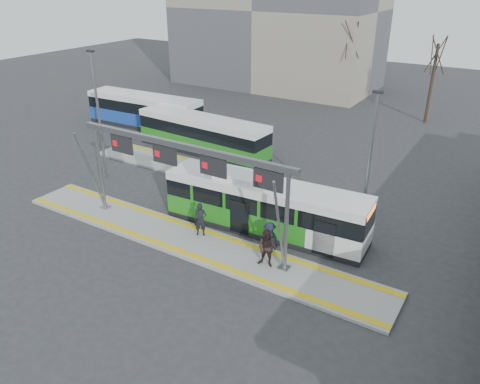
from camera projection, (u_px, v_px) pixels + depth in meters
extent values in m
plane|color=#2D2D30|center=(189.00, 242.00, 24.74)|extent=(120.00, 120.00, 0.00)
cube|color=gray|center=(189.00, 240.00, 24.70)|extent=(22.00, 3.00, 0.15)
cube|color=gray|center=(213.00, 174.00, 32.75)|extent=(20.00, 3.00, 0.15)
cube|color=yellow|center=(202.00, 230.00, 25.55)|extent=(22.00, 0.35, 0.02)
cube|color=yellow|center=(175.00, 249.00, 23.79)|extent=(22.00, 0.35, 0.02)
cube|color=yellow|center=(222.00, 168.00, 33.60)|extent=(20.00, 0.35, 0.02)
cylinder|color=slate|center=(100.00, 168.00, 26.92)|extent=(0.20, 0.20, 5.05)
cube|color=slate|center=(105.00, 207.00, 27.99)|extent=(0.50, 0.50, 0.06)
cylinder|color=slate|center=(91.00, 172.00, 26.39)|extent=(0.12, 1.46, 4.90)
cylinder|color=slate|center=(287.00, 222.00, 21.19)|extent=(0.20, 0.20, 5.05)
cube|color=slate|center=(284.00, 267.00, 22.26)|extent=(0.50, 0.50, 0.06)
cylinder|color=slate|center=(279.00, 228.00, 20.66)|extent=(0.12, 1.46, 4.90)
cube|color=slate|center=(179.00, 145.00, 22.98)|extent=(13.00, 0.25, 0.30)
cube|color=black|center=(122.00, 144.00, 25.19)|extent=(1.50, 0.12, 0.95)
cube|color=red|center=(115.00, 143.00, 25.35)|extent=(0.32, 0.02, 0.32)
cube|color=black|center=(165.00, 155.00, 23.75)|extent=(1.50, 0.12, 0.95)
cube|color=red|center=(157.00, 154.00, 23.92)|extent=(0.32, 0.02, 0.32)
cube|color=black|center=(213.00, 167.00, 22.32)|extent=(1.50, 0.12, 0.95)
cube|color=red|center=(205.00, 165.00, 22.48)|extent=(0.32, 0.02, 0.32)
cube|color=black|center=(268.00, 180.00, 20.89)|extent=(1.50, 0.12, 0.95)
cube|color=red|center=(259.00, 179.00, 21.05)|extent=(0.32, 0.02, 0.32)
cube|color=gray|center=(277.00, 8.00, 55.18)|extent=(24.00, 12.00, 18.00)
cube|color=black|center=(264.00, 227.00, 25.81)|extent=(11.39, 3.12, 0.33)
cube|color=#1F771A|center=(265.00, 216.00, 25.51)|extent=(11.39, 3.12, 1.08)
cube|color=black|center=(265.00, 199.00, 25.08)|extent=(11.39, 3.04, 0.94)
cube|color=white|center=(265.00, 187.00, 24.77)|extent=(11.39, 3.12, 0.47)
cube|color=orange|center=(371.00, 212.00, 22.41)|extent=(0.16, 1.67, 0.26)
cube|color=white|center=(234.00, 174.00, 25.41)|extent=(2.92, 1.85, 0.28)
cylinder|color=black|center=(194.00, 214.00, 26.53)|extent=(0.95, 0.34, 0.94)
cylinder|color=black|center=(213.00, 200.00, 28.19)|extent=(0.95, 0.34, 0.94)
cylinder|color=black|center=(316.00, 247.00, 23.40)|extent=(0.95, 0.34, 0.94)
cylinder|color=black|center=(330.00, 228.00, 25.07)|extent=(0.95, 0.34, 0.94)
cube|color=black|center=(203.00, 150.00, 36.92)|extent=(11.42, 3.08, 0.33)
cube|color=#1F771A|center=(203.00, 141.00, 36.62)|extent=(11.42, 3.08, 1.08)
cube|color=black|center=(203.00, 129.00, 36.19)|extent=(11.42, 3.01, 0.94)
cube|color=white|center=(202.00, 120.00, 35.88)|extent=(11.42, 3.08, 0.47)
cylinder|color=black|center=(157.00, 140.00, 38.09)|extent=(0.96, 0.34, 0.94)
cylinder|color=black|center=(175.00, 134.00, 39.63)|extent=(0.96, 0.34, 0.94)
cylinder|color=black|center=(230.00, 159.00, 34.24)|extent=(0.96, 0.34, 0.94)
cylinder|color=black|center=(246.00, 151.00, 35.79)|extent=(0.96, 0.34, 0.94)
cube|color=black|center=(146.00, 125.00, 42.88)|extent=(11.31, 3.02, 0.34)
cube|color=#1A40A0|center=(145.00, 117.00, 42.57)|extent=(11.31, 3.02, 1.12)
cube|color=black|center=(144.00, 106.00, 42.12)|extent=(11.30, 2.94, 0.97)
cube|color=white|center=(143.00, 98.00, 41.80)|extent=(11.31, 3.02, 0.49)
cylinder|color=black|center=(105.00, 119.00, 43.61)|extent=(0.99, 0.34, 0.97)
cylinder|color=black|center=(121.00, 113.00, 45.33)|extent=(0.99, 0.34, 0.97)
cylinder|color=black|center=(168.00, 130.00, 40.40)|extent=(0.99, 0.34, 0.97)
cylinder|color=black|center=(183.00, 124.00, 42.13)|extent=(0.99, 0.34, 0.97)
imported|color=black|center=(200.00, 219.00, 24.71)|extent=(0.80, 0.70, 1.84)
imported|color=black|center=(267.00, 248.00, 22.05)|extent=(1.03, 0.85, 1.93)
imported|color=black|center=(269.00, 238.00, 23.13)|extent=(1.23, 0.89, 1.71)
cylinder|color=#382B21|center=(348.00, 69.00, 47.59)|extent=(0.28, 0.28, 7.85)
cylinder|color=#382B21|center=(431.00, 84.00, 42.75)|extent=(0.28, 0.28, 7.15)
cylinder|color=#382B21|center=(229.00, 61.00, 56.37)|extent=(0.28, 0.28, 6.25)
cylinder|color=slate|center=(99.00, 118.00, 30.56)|extent=(0.16, 0.16, 8.51)
cube|color=black|center=(90.00, 51.00, 28.73)|extent=(0.50, 0.25, 0.12)
cylinder|color=slate|center=(368.00, 167.00, 23.89)|extent=(0.16, 0.16, 7.76)
cube|color=black|center=(378.00, 92.00, 22.22)|extent=(0.50, 0.25, 0.12)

